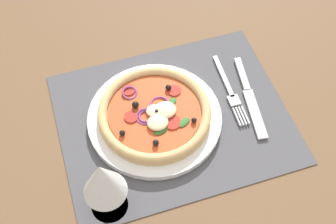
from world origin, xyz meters
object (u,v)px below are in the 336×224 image
at_px(plate, 155,118).
at_px(knife, 250,97).
at_px(wine_glass, 103,181).
at_px(pizza, 155,113).
at_px(fork, 231,93).

distance_m(plate, knife, 0.20).
bearing_deg(wine_glass, pizza, -131.09).
bearing_deg(pizza, plate, -60.04).
xyz_separation_m(knife, wine_glass, (0.32, 0.14, 0.09)).
distance_m(knife, wine_glass, 0.36).
relative_size(fork, wine_glass, 1.21).
xyz_separation_m(plate, fork, (-0.16, -0.01, -0.00)).
relative_size(pizza, fork, 1.20).
relative_size(plate, fork, 1.44).
bearing_deg(pizza, fork, -175.17).
bearing_deg(plate, fork, -175.27).
bearing_deg(fork, wine_glass, -59.26).
xyz_separation_m(pizza, knife, (-0.20, 0.01, -0.02)).
height_order(plate, pizza, pizza).
xyz_separation_m(fork, knife, (-0.03, 0.02, 0.00)).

